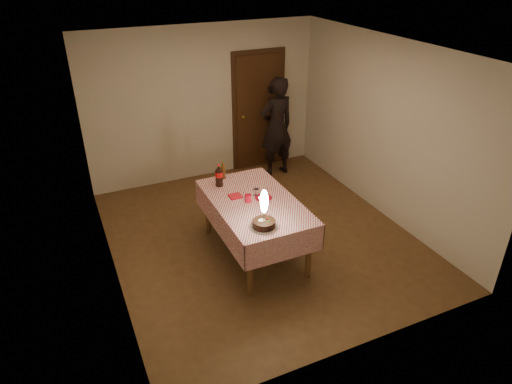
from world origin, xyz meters
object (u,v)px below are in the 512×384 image
(dining_table, at_px, (254,208))
(birthday_cake, at_px, (264,218))
(amber_bottle_left, at_px, (223,171))
(cola_bottle, at_px, (219,175))
(red_plate, at_px, (263,198))
(photographer, at_px, (276,127))
(clear_cup, at_px, (256,192))
(red_cup, at_px, (248,198))

(dining_table, bearing_deg, birthday_cake, -104.16)
(dining_table, bearing_deg, amber_bottle_left, 100.03)
(cola_bottle, bearing_deg, red_plate, -54.72)
(photographer, bearing_deg, clear_cup, -123.28)
(red_cup, xyz_separation_m, cola_bottle, (-0.17, 0.57, 0.10))
(amber_bottle_left, xyz_separation_m, photographer, (1.50, 1.32, -0.03))
(birthday_cake, distance_m, red_plate, 0.70)
(dining_table, xyz_separation_m, red_plate, (0.14, 0.02, 0.11))
(dining_table, distance_m, clear_cup, 0.21)
(clear_cup, distance_m, amber_bottle_left, 0.67)
(cola_bottle, bearing_deg, birthday_cake, -84.92)
(birthday_cake, height_order, red_cup, birthday_cake)
(photographer, bearing_deg, birthday_cake, -119.45)
(birthday_cake, height_order, clear_cup, birthday_cake)
(red_plate, height_order, red_cup, red_cup)
(red_cup, bearing_deg, photographer, 55.10)
(dining_table, bearing_deg, cola_bottle, 114.03)
(birthday_cake, xyz_separation_m, photographer, (1.51, 2.68, -0.04))
(dining_table, relative_size, red_plate, 7.82)
(cola_bottle, height_order, amber_bottle_left, cola_bottle)
(red_plate, relative_size, clear_cup, 2.44)
(birthday_cake, distance_m, photographer, 3.08)
(dining_table, bearing_deg, clear_cup, 57.52)
(clear_cup, bearing_deg, cola_bottle, 126.86)
(amber_bottle_left, bearing_deg, cola_bottle, -124.43)
(clear_cup, bearing_deg, red_plate, -62.12)
(cola_bottle, bearing_deg, dining_table, -65.97)
(birthday_cake, xyz_separation_m, cola_bottle, (-0.10, 1.18, 0.03))
(cola_bottle, bearing_deg, red_cup, -72.96)
(birthday_cake, relative_size, cola_bottle, 1.51)
(clear_cup, relative_size, cola_bottle, 0.28)
(clear_cup, height_order, amber_bottle_left, amber_bottle_left)
(amber_bottle_left, relative_size, photographer, 0.14)
(birthday_cake, xyz_separation_m, red_cup, (0.07, 0.61, -0.07))
(clear_cup, distance_m, cola_bottle, 0.57)
(red_plate, xyz_separation_m, cola_bottle, (-0.39, 0.56, 0.15))
(birthday_cake, bearing_deg, cola_bottle, 95.08)
(dining_table, xyz_separation_m, amber_bottle_left, (-0.13, 0.76, 0.22))
(birthday_cake, distance_m, red_cup, 0.62)
(red_plate, bearing_deg, cola_bottle, 125.28)
(red_plate, xyz_separation_m, clear_cup, (-0.06, 0.11, 0.04))
(amber_bottle_left, bearing_deg, clear_cup, -71.21)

